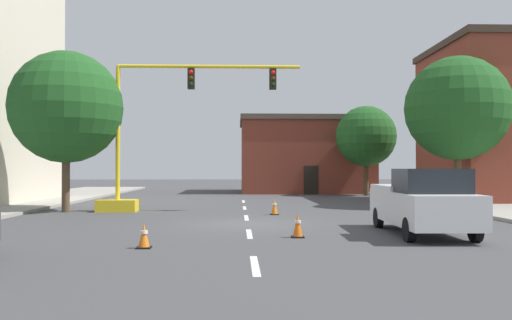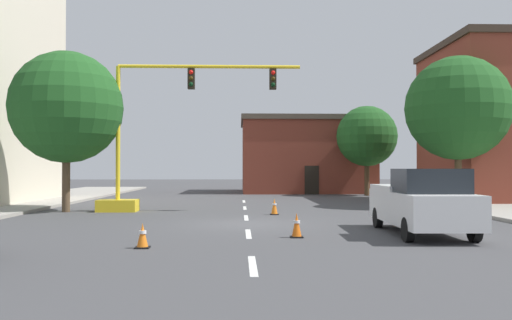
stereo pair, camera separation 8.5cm
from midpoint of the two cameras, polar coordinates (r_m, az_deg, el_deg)
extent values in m
plane|color=#424244|center=(20.02, -0.81, -6.59)|extent=(160.00, 160.00, 0.00)
cube|color=#9E998E|center=(30.83, 23.13, -4.38)|extent=(6.00, 56.00, 0.14)
cube|color=silver|center=(11.60, -0.13, -10.78)|extent=(0.16, 2.40, 0.01)
cube|color=silver|center=(17.04, -0.65, -7.59)|extent=(0.16, 2.40, 0.01)
cube|color=silver|center=(22.51, -0.91, -5.95)|extent=(0.16, 2.40, 0.01)
cube|color=silver|center=(27.99, -1.07, -4.95)|extent=(0.16, 2.40, 0.01)
cube|color=silver|center=(33.48, -1.18, -4.28)|extent=(0.16, 2.40, 0.01)
cube|color=brown|center=(47.28, 5.07, 0.23)|extent=(10.50, 9.27, 5.79)
cube|color=#4C4238|center=(47.44, 5.06, 3.97)|extent=(10.80, 9.57, 0.40)
cube|color=black|center=(42.65, 5.81, -2.06)|extent=(1.10, 0.06, 2.20)
cube|color=yellow|center=(26.50, -13.93, -4.57)|extent=(1.80, 1.20, 0.55)
cylinder|color=yellow|center=(26.49, -13.91, 2.74)|extent=(0.20, 0.20, 6.20)
cylinder|color=yellow|center=(26.31, -4.71, 9.54)|extent=(8.46, 0.16, 0.16)
cube|color=black|center=(26.27, -6.57, 8.29)|extent=(0.32, 0.36, 0.95)
sphere|color=red|center=(26.13, -6.61, 8.95)|extent=(0.20, 0.20, 0.20)
sphere|color=#38280A|center=(26.08, -6.61, 8.34)|extent=(0.20, 0.20, 0.20)
sphere|color=black|center=(26.04, -6.61, 7.74)|extent=(0.20, 0.20, 0.20)
cube|color=black|center=(26.23, 1.83, 8.30)|extent=(0.32, 0.36, 0.95)
sphere|color=red|center=(26.09, 1.86, 8.96)|extent=(0.20, 0.20, 0.20)
sphere|color=#38280A|center=(26.04, 1.86, 8.35)|extent=(0.20, 0.20, 0.20)
sphere|color=black|center=(26.00, 1.86, 7.75)|extent=(0.20, 0.20, 0.20)
cylinder|color=#4C3823|center=(41.41, 11.38, -1.74)|extent=(0.36, 0.36, 2.70)
sphere|color=#1E511E|center=(41.47, 11.37, 2.42)|extent=(4.44, 4.44, 4.44)
cylinder|color=#4C3823|center=(30.32, 20.15, -1.67)|extent=(0.36, 0.36, 3.09)
sphere|color=#1E511E|center=(30.47, 20.11, 5.03)|extent=(5.36, 5.36, 5.36)
cylinder|color=brown|center=(26.85, -18.85, -2.01)|extent=(0.36, 0.36, 2.88)
sphere|color=#1E511E|center=(26.99, -18.81, 5.16)|extent=(5.14, 5.14, 5.14)
cube|color=white|center=(17.62, 16.71, -4.68)|extent=(2.15, 5.45, 0.95)
cube|color=#1E2328|center=(16.73, 17.59, -2.06)|extent=(1.89, 1.85, 0.70)
cube|color=white|center=(18.73, 15.65, -2.76)|extent=(2.08, 2.86, 0.16)
cylinder|color=black|center=(16.23, 21.68, -6.67)|extent=(0.24, 0.69, 0.68)
cylinder|color=black|center=(15.66, 15.51, -6.92)|extent=(0.24, 0.69, 0.68)
cylinder|color=black|center=(19.67, 17.68, -5.66)|extent=(0.24, 0.69, 0.68)
cylinder|color=black|center=(19.20, 12.53, -5.80)|extent=(0.24, 0.69, 0.68)
cube|color=black|center=(23.98, 2.00, -5.60)|extent=(0.36, 0.36, 0.04)
cone|color=orange|center=(23.96, 2.00, -4.75)|extent=(0.28, 0.28, 0.67)
cylinder|color=white|center=(23.95, 2.00, -4.56)|extent=(0.19, 0.19, 0.08)
cube|color=black|center=(14.32, -11.42, -8.80)|extent=(0.36, 0.36, 0.04)
cone|color=orange|center=(14.28, -11.42, -7.55)|extent=(0.28, 0.28, 0.59)
cylinder|color=white|center=(14.27, -11.41, -7.27)|extent=(0.19, 0.19, 0.08)
cube|color=black|center=(16.18, 4.35, -7.89)|extent=(0.36, 0.36, 0.04)
cone|color=orange|center=(16.14, 4.35, -6.63)|extent=(0.28, 0.28, 0.67)
cylinder|color=white|center=(16.14, 4.35, -6.35)|extent=(0.19, 0.19, 0.08)
camera|label=1|loc=(0.04, -89.90, 0.00)|focal=38.92mm
camera|label=2|loc=(0.04, 90.10, 0.00)|focal=38.92mm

